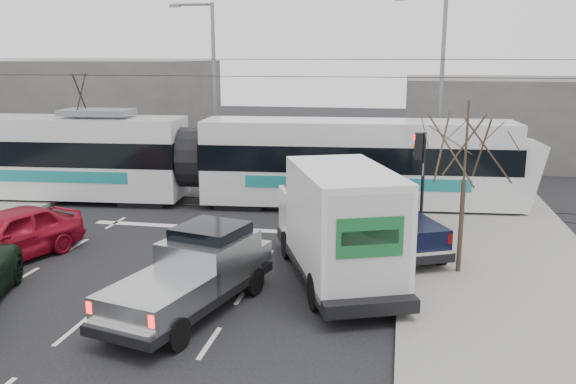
% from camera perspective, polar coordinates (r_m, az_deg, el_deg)
% --- Properties ---
extents(ground, '(120.00, 120.00, 0.00)m').
position_cam_1_polar(ground, '(17.46, -9.69, -8.94)').
color(ground, black).
rests_on(ground, ground).
extents(sidewalk_right, '(6.00, 60.00, 0.15)m').
position_cam_1_polar(sidewalk_right, '(16.74, 21.15, -10.34)').
color(sidewalk_right, gray).
rests_on(sidewalk_right, ground).
extents(rails, '(60.00, 1.60, 0.03)m').
position_cam_1_polar(rails, '(26.61, -2.27, -1.14)').
color(rails, '#33302D').
rests_on(rails, ground).
extents(building_left, '(14.00, 10.00, 6.00)m').
position_cam_1_polar(building_left, '(42.25, -17.51, 7.57)').
color(building_left, slate).
rests_on(building_left, ground).
extents(building_right, '(12.00, 10.00, 5.00)m').
position_cam_1_polar(building_right, '(39.85, 19.66, 6.41)').
color(building_right, slate).
rests_on(building_right, ground).
extents(bare_tree, '(2.40, 2.40, 5.00)m').
position_cam_1_polar(bare_tree, '(17.95, 16.31, 3.90)').
color(bare_tree, '#47382B').
rests_on(bare_tree, ground).
extents(traffic_signal, '(0.44, 0.44, 3.60)m').
position_cam_1_polar(traffic_signal, '(21.98, 12.25, 2.89)').
color(traffic_signal, black).
rests_on(traffic_signal, ground).
extents(street_lamp_near, '(2.38, 0.25, 9.00)m').
position_cam_1_polar(street_lamp_near, '(29.24, 13.80, 9.88)').
color(street_lamp_near, slate).
rests_on(street_lamp_near, ground).
extents(street_lamp_far, '(2.38, 0.25, 9.00)m').
position_cam_1_polar(street_lamp_far, '(32.76, -7.24, 10.41)').
color(street_lamp_far, slate).
rests_on(street_lamp_far, ground).
extents(catenary, '(60.00, 0.20, 7.00)m').
position_cam_1_polar(catenary, '(25.95, -2.35, 7.18)').
color(catenary, black).
rests_on(catenary, ground).
extents(tram, '(27.22, 4.74, 5.53)m').
position_cam_1_polar(tram, '(26.78, -8.92, 3.07)').
color(tram, silver).
rests_on(tram, ground).
extents(silver_pickup, '(3.25, 5.89, 2.03)m').
position_cam_1_polar(silver_pickup, '(15.82, -8.56, -7.31)').
color(silver_pickup, black).
rests_on(silver_pickup, ground).
extents(box_truck, '(4.62, 7.21, 3.41)m').
position_cam_1_polar(box_truck, '(17.27, 4.68, -3.12)').
color(box_truck, black).
rests_on(box_truck, ground).
extents(navy_pickup, '(3.99, 5.70, 2.27)m').
position_cam_1_polar(navy_pickup, '(20.58, 9.05, -2.27)').
color(navy_pickup, black).
rests_on(navy_pickup, ground).
extents(red_car, '(3.51, 5.36, 1.70)m').
position_cam_1_polar(red_car, '(21.09, -24.85, -3.72)').
color(red_car, maroon).
rests_on(red_car, ground).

